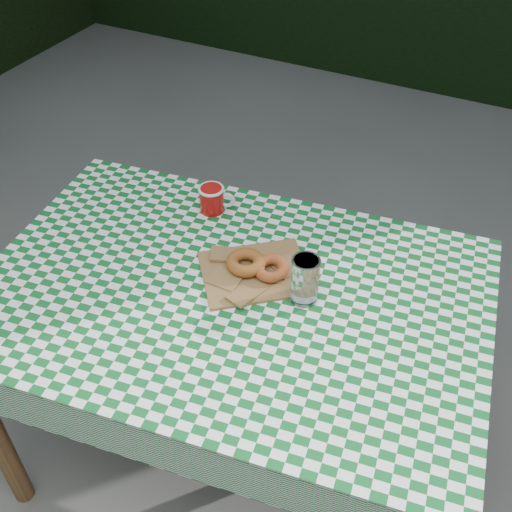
# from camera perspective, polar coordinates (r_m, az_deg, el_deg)

# --- Properties ---
(ground) EXTENTS (60.00, 60.00, 0.00)m
(ground) POSITION_cam_1_polar(r_m,az_deg,el_deg) (2.20, -0.22, -17.17)
(ground) COLOR #4C4D48
(ground) RESTS_ON ground
(table) EXTENTS (1.39, 1.02, 0.75)m
(table) POSITION_cam_1_polar(r_m,az_deg,el_deg) (1.88, -2.07, -11.56)
(table) COLOR brown
(table) RESTS_ON ground
(tablecloth) EXTENTS (1.41, 1.04, 0.01)m
(tablecloth) POSITION_cam_1_polar(r_m,az_deg,el_deg) (1.59, -2.39, -3.36)
(tablecloth) COLOR #0D5822
(tablecloth) RESTS_ON table
(paper_bag) EXTENTS (0.36, 0.35, 0.01)m
(paper_bag) POSITION_cam_1_polar(r_m,az_deg,el_deg) (1.63, -0.09, -1.48)
(paper_bag) COLOR olive
(paper_bag) RESTS_ON tablecloth
(bagel_front) EXTENTS (0.12, 0.12, 0.03)m
(bagel_front) POSITION_cam_1_polar(r_m,az_deg,el_deg) (1.62, -0.96, -0.61)
(bagel_front) COLOR brown
(bagel_front) RESTS_ON paper_bag
(bagel_back) EXTENTS (0.10, 0.10, 0.03)m
(bagel_back) POSITION_cam_1_polar(r_m,az_deg,el_deg) (1.61, 1.41, -1.15)
(bagel_back) COLOR #A34A21
(bagel_back) RESTS_ON paper_bag
(coffee_mug) EXTENTS (0.19, 0.19, 0.08)m
(coffee_mug) POSITION_cam_1_polar(r_m,az_deg,el_deg) (1.83, -4.12, 5.27)
(coffee_mug) COLOR #980C09
(coffee_mug) RESTS_ON tablecloth
(drinking_glass) EXTENTS (0.09, 0.09, 0.13)m
(drinking_glass) POSITION_cam_1_polar(r_m,az_deg,el_deg) (1.53, 4.54, -2.21)
(drinking_glass) COLOR silver
(drinking_glass) RESTS_ON tablecloth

